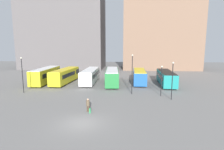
% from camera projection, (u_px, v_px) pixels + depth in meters
% --- Properties ---
extents(ground_plane, '(160.00, 160.00, 0.00)m').
position_uv_depth(ground_plane, '(82.00, 123.00, 17.65)').
color(ground_plane, slate).
extents(building_block_left, '(29.77, 15.34, 42.49)m').
position_uv_depth(building_block_left, '(63.00, 10.00, 64.31)').
color(building_block_left, '#5B5656').
rests_on(building_block_left, ground_plane).
extents(building_block_right, '(26.17, 14.65, 30.18)m').
position_uv_depth(building_block_right, '(160.00, 27.00, 62.72)').
color(building_block_right, '#7F604C').
rests_on(building_block_right, ground_plane).
extents(bus_0, '(2.87, 11.08, 3.24)m').
position_uv_depth(bus_0, '(46.00, 75.00, 38.07)').
color(bus_0, gold).
rests_on(bus_0, ground_plane).
extents(bus_1, '(3.19, 11.24, 3.04)m').
position_uv_depth(bus_1, '(65.00, 75.00, 38.05)').
color(bus_1, gold).
rests_on(bus_1, ground_plane).
extents(bus_2, '(2.77, 11.49, 2.95)m').
position_uv_depth(bus_2, '(90.00, 75.00, 38.41)').
color(bus_2, silver).
rests_on(bus_2, ground_plane).
extents(bus_3, '(3.30, 11.87, 3.06)m').
position_uv_depth(bus_3, '(112.00, 76.00, 37.18)').
color(bus_3, '#237A38').
rests_on(bus_3, ground_plane).
extents(bus_4, '(2.98, 9.96, 2.82)m').
position_uv_depth(bus_4, '(139.00, 76.00, 37.93)').
color(bus_4, '#1E56A3').
rests_on(bus_4, ground_plane).
extents(bus_5, '(3.18, 10.57, 2.79)m').
position_uv_depth(bus_5, '(166.00, 77.00, 36.13)').
color(bus_5, '#19847F').
rests_on(bus_5, ground_plane).
extents(traveler, '(0.47, 0.47, 1.60)m').
position_uv_depth(traveler, '(88.00, 104.00, 20.77)').
color(traveler, '#4C3828').
rests_on(traveler, ground_plane).
extents(suitcase, '(0.23, 0.37, 0.86)m').
position_uv_depth(suitcase, '(90.00, 110.00, 20.44)').
color(suitcase, '#28844C').
rests_on(suitcase, ground_plane).
extents(lamp_post_0, '(0.28, 0.28, 6.53)m').
position_uv_depth(lamp_post_0, '(132.00, 71.00, 28.35)').
color(lamp_post_0, black).
rests_on(lamp_post_0, ground_plane).
extents(lamp_post_1, '(0.28, 0.28, 6.04)m').
position_uv_depth(lamp_post_1, '(22.00, 72.00, 29.29)').
color(lamp_post_1, black).
rests_on(lamp_post_1, ground_plane).
extents(lamp_post_2, '(0.28, 0.28, 5.58)m').
position_uv_depth(lamp_post_2, '(172.00, 78.00, 25.26)').
color(lamp_post_2, black).
rests_on(lamp_post_2, ground_plane).
extents(lamp_post_3, '(0.28, 0.28, 4.83)m').
position_uv_depth(lamp_post_3, '(161.00, 78.00, 27.31)').
color(lamp_post_3, black).
rests_on(lamp_post_3, ground_plane).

